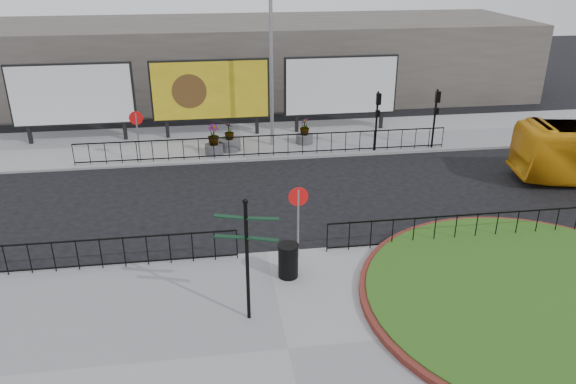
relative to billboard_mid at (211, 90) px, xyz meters
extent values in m
plane|color=black|center=(1.50, -12.97, -2.60)|extent=(90.00, 90.00, 0.00)
cube|color=gray|center=(1.50, -17.97, -2.54)|extent=(30.00, 10.00, 0.12)
cube|color=gray|center=(1.50, -0.97, -2.54)|extent=(44.00, 6.00, 0.12)
cylinder|color=maroon|center=(9.00, -16.97, -2.39)|extent=(10.40, 10.40, 0.18)
cylinder|color=#244512|center=(9.00, -16.97, -2.37)|extent=(10.00, 10.00, 0.22)
cylinder|color=gray|center=(-3.50, -3.57, -1.28)|extent=(0.07, 0.07, 2.40)
cylinder|color=red|center=(-3.50, -3.57, -0.33)|extent=(0.64, 0.03, 0.64)
cylinder|color=white|center=(-3.50, -3.55, -0.33)|extent=(0.50, 0.03, 0.50)
cylinder|color=gray|center=(2.50, -13.37, -1.28)|extent=(0.07, 0.07, 2.40)
cylinder|color=red|center=(2.50, -13.37, -0.33)|extent=(0.64, 0.03, 0.64)
cylinder|color=white|center=(2.50, -13.35, -0.33)|extent=(0.50, 0.03, 0.50)
cube|color=black|center=(-9.40, 0.03, -1.98)|extent=(0.18, 0.18, 1.00)
cube|color=black|center=(-4.60, 0.03, -1.98)|extent=(0.18, 0.18, 1.00)
cube|color=black|center=(-7.00, 0.03, 0.02)|extent=(6.20, 0.25, 3.20)
cube|color=silver|center=(-7.00, -0.13, 0.02)|extent=(6.00, 0.06, 3.00)
cube|color=black|center=(-2.40, 0.03, -1.98)|extent=(0.18, 0.18, 1.00)
cube|color=black|center=(2.40, 0.03, -1.98)|extent=(0.18, 0.18, 1.00)
cube|color=black|center=(0.00, 0.03, 0.02)|extent=(6.20, 0.25, 3.20)
cube|color=gold|center=(0.00, -0.13, 0.02)|extent=(6.00, 0.06, 3.00)
cube|color=black|center=(4.60, 0.03, -1.98)|extent=(0.18, 0.18, 1.00)
cube|color=black|center=(9.40, 0.03, -1.98)|extent=(0.18, 0.18, 1.00)
cube|color=black|center=(7.00, 0.03, 0.02)|extent=(6.20, 0.25, 3.20)
cube|color=silver|center=(7.00, -0.13, 0.02)|extent=(6.00, 0.06, 3.00)
cylinder|color=gray|center=(3.00, -1.97, 2.02)|extent=(0.18, 0.18, 9.00)
cylinder|color=black|center=(8.00, -3.57, -0.98)|extent=(0.10, 0.10, 3.00)
cube|color=black|center=(8.00, -3.69, 0.17)|extent=(0.22, 0.18, 0.55)
cube|color=black|center=(8.00, -3.69, -0.53)|extent=(0.20, 0.16, 0.30)
cylinder|color=black|center=(11.00, -3.57, -0.98)|extent=(0.10, 0.10, 3.00)
cube|color=black|center=(11.00, -3.69, 0.17)|extent=(0.22, 0.18, 0.55)
cube|color=black|center=(11.00, -3.69, -0.53)|extent=(0.20, 0.16, 0.30)
cube|color=#5D5752|center=(1.50, 9.03, -0.10)|extent=(40.00, 10.00, 5.00)
cylinder|color=black|center=(0.62, -16.51, -0.74)|extent=(0.10, 0.10, 3.49)
sphere|color=black|center=(0.62, -16.51, 1.06)|extent=(0.15, 0.15, 0.15)
cube|color=black|center=(0.21, -16.36, 0.59)|extent=(0.82, 0.42, 0.03)
cube|color=black|center=(1.05, -16.59, 0.59)|extent=(0.83, 0.31, 0.03)
cube|color=black|center=(0.20, -16.41, 0.03)|extent=(0.83, 0.35, 0.03)
cube|color=black|center=(1.03, -16.66, 0.03)|extent=(0.82, 0.42, 0.03)
cylinder|color=black|center=(2.00, -14.56, -1.96)|extent=(0.62, 0.62, 1.03)
cylinder|color=black|center=(2.00, -14.56, -1.41)|extent=(0.67, 0.67, 0.07)
cylinder|color=#4C4C4F|center=(0.00, -2.93, -2.24)|extent=(0.91, 0.91, 0.47)
imported|color=#244512|center=(0.00, -2.93, -1.50)|extent=(0.76, 0.76, 1.02)
cylinder|color=#4C4C4F|center=(0.79, -2.50, -2.19)|extent=(1.10, 1.10, 0.57)
imported|color=#244512|center=(0.79, -2.50, -1.48)|extent=(0.67, 0.67, 0.84)
cylinder|color=#4C4C4F|center=(4.69, -1.97, -2.25)|extent=(0.88, 0.88, 0.46)
imported|color=#244512|center=(4.69, -1.97, -1.58)|extent=(0.50, 0.50, 0.88)
camera|label=1|loc=(-0.16, -29.36, 6.97)|focal=35.00mm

